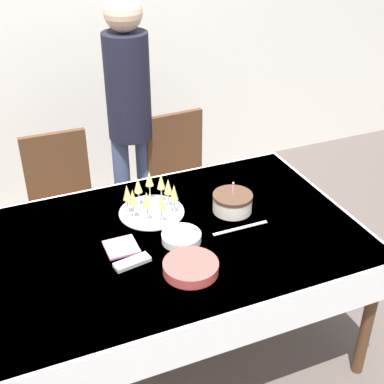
{
  "coord_description": "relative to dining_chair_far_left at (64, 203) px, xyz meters",
  "views": [
    {
      "loc": [
        -0.75,
        -2.0,
        2.31
      ],
      "look_at": [
        0.16,
        0.16,
        0.9
      ],
      "focal_mm": 50.0,
      "sensor_mm": 36.0,
      "label": 1
    }
  ],
  "objects": [
    {
      "name": "ground_plane",
      "position": [
        0.4,
        -0.92,
        -0.53
      ],
      "size": [
        12.0,
        12.0,
        0.0
      ],
      "primitive_type": "plane",
      "color": "#564C47"
    },
    {
      "name": "wall_back",
      "position": [
        0.4,
        1.04,
        0.82
      ],
      "size": [
        8.0,
        0.05,
        2.7
      ],
      "color": "silver",
      "rests_on": "ground_plane"
    },
    {
      "name": "dining_table",
      "position": [
        0.4,
        -0.92,
        0.15
      ],
      "size": [
        1.82,
        1.2,
        0.78
      ],
      "color": "white",
      "rests_on": "ground_plane"
    },
    {
      "name": "dining_chair_far_left",
      "position": [
        0.0,
        0.0,
        0.0
      ],
      "size": [
        0.43,
        0.43,
        0.96
      ],
      "color": "#51331E",
      "rests_on": "ground_plane"
    },
    {
      "name": "dining_chair_far_right",
      "position": [
        0.8,
        -0.0,
        0.0
      ],
      "size": [
        0.44,
        0.44,
        0.96
      ],
      "color": "#51331E",
      "rests_on": "ground_plane"
    },
    {
      "name": "birthday_cake",
      "position": [
        0.76,
        -0.83,
        0.3
      ],
      "size": [
        0.21,
        0.21,
        0.17
      ],
      "color": "silver",
      "rests_on": "dining_table"
    },
    {
      "name": "champagne_tray",
      "position": [
        0.36,
        -0.68,
        0.34
      ],
      "size": [
        0.34,
        0.34,
        0.18
      ],
      "color": "silver",
      "rests_on": "dining_table"
    },
    {
      "name": "plate_stack_main",
      "position": [
        0.36,
        -1.2,
        0.27
      ],
      "size": [
        0.25,
        0.25,
        0.05
      ],
      "color": "#CC4C47",
      "rests_on": "dining_table"
    },
    {
      "name": "plate_stack_dessert",
      "position": [
        0.41,
        -0.97,
        0.27
      ],
      "size": [
        0.19,
        0.19,
        0.04
      ],
      "color": "white",
      "rests_on": "dining_table"
    },
    {
      "name": "cake_knife",
      "position": [
        0.72,
        -0.99,
        0.25
      ],
      "size": [
        0.3,
        0.02,
        0.0
      ],
      "color": "silver",
      "rests_on": "dining_table"
    },
    {
      "name": "fork_pile",
      "position": [
        0.14,
        -1.05,
        0.26
      ],
      "size": [
        0.18,
        0.09,
        0.02
      ],
      "color": "silver",
      "rests_on": "dining_table"
    },
    {
      "name": "napkin_pile",
      "position": [
        0.13,
        -0.92,
        0.26
      ],
      "size": [
        0.15,
        0.15,
        0.01
      ],
      "color": "pink",
      "rests_on": "dining_table"
    },
    {
      "name": "person_standing",
      "position": [
        0.5,
        0.14,
        0.52
      ],
      "size": [
        0.28,
        0.28,
        1.73
      ],
      "color": "#3F4C72",
      "rests_on": "ground_plane"
    }
  ]
}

